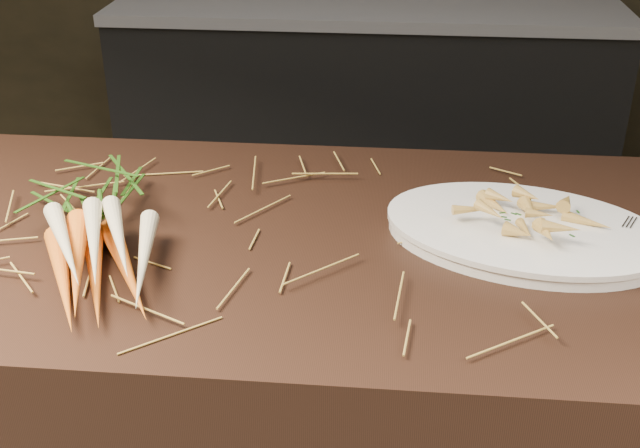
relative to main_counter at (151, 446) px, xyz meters
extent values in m
cube|color=black|center=(0.00, 0.00, 0.00)|extent=(2.40, 0.70, 0.90)
cube|color=black|center=(0.30, 1.88, -0.05)|extent=(1.80, 0.60, 0.80)
cube|color=#99999E|center=(0.30, 1.88, 0.37)|extent=(1.82, 0.62, 0.04)
cone|color=#CE5811|center=(-0.02, -0.19, 0.47)|extent=(0.14, 0.25, 0.03)
cone|color=#CE5811|center=(0.02, -0.17, 0.47)|extent=(0.12, 0.25, 0.03)
cone|color=#CE5811|center=(0.06, -0.15, 0.47)|extent=(0.15, 0.24, 0.03)
cone|color=#CE5811|center=(0.00, -0.19, 0.49)|extent=(0.12, 0.25, 0.03)
cone|color=beige|center=(-0.01, -0.17, 0.51)|extent=(0.14, 0.22, 0.04)
cone|color=beige|center=(0.02, -0.17, 0.52)|extent=(0.11, 0.23, 0.04)
cone|color=beige|center=(0.05, -0.15, 0.51)|extent=(0.12, 0.23, 0.04)
cone|color=beige|center=(0.09, -0.16, 0.49)|extent=(0.08, 0.24, 0.03)
ellipsoid|color=#35681A|center=(-0.07, 0.03, 0.50)|extent=(0.23, 0.26, 0.08)
cube|color=silver|center=(0.74, -0.04, 0.47)|extent=(0.08, 0.14, 0.00)
camera|label=1|loc=(0.40, -1.05, 1.03)|focal=45.00mm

